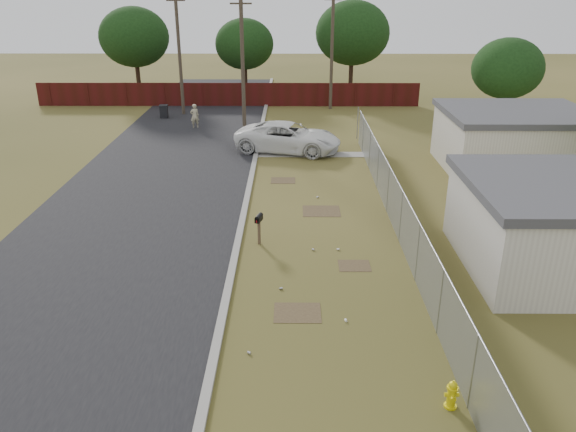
{
  "coord_description": "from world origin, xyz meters",
  "views": [
    {
      "loc": [
        -0.99,
        -19.26,
        9.09
      ],
      "look_at": [
        -1.11,
        -0.17,
        1.1
      ],
      "focal_mm": 35.0,
      "sensor_mm": 36.0,
      "label": 1
    }
  ],
  "objects_px": {
    "mailbox": "(259,221)",
    "trash_bin": "(164,111)",
    "fire_hydrant": "(452,395)",
    "pickup_truck": "(288,137)",
    "pedestrian": "(195,116)"
  },
  "relations": [
    {
      "from": "mailbox",
      "to": "pickup_truck",
      "type": "height_order",
      "value": "pickup_truck"
    },
    {
      "from": "mailbox",
      "to": "trash_bin",
      "type": "distance_m",
      "value": 22.54
    },
    {
      "from": "pickup_truck",
      "to": "trash_bin",
      "type": "xyz_separation_m",
      "value": [
        -9.01,
        8.63,
        -0.36
      ]
    },
    {
      "from": "pedestrian",
      "to": "mailbox",
      "type": "bearing_deg",
      "value": 83.88
    },
    {
      "from": "pickup_truck",
      "to": "pedestrian",
      "type": "xyz_separation_m",
      "value": [
        -6.29,
        5.63,
        -0.03
      ]
    },
    {
      "from": "pickup_truck",
      "to": "pedestrian",
      "type": "bearing_deg",
      "value": 62.66
    },
    {
      "from": "fire_hydrant",
      "to": "pickup_truck",
      "type": "relative_size",
      "value": 0.12
    },
    {
      "from": "pickup_truck",
      "to": "mailbox",
      "type": "bearing_deg",
      "value": -170.17
    },
    {
      "from": "mailbox",
      "to": "pickup_truck",
      "type": "xyz_separation_m",
      "value": [
        1.01,
        12.43,
        -0.1
      ]
    },
    {
      "from": "fire_hydrant",
      "to": "pickup_truck",
      "type": "bearing_deg",
      "value": 100.38
    },
    {
      "from": "fire_hydrant",
      "to": "mailbox",
      "type": "bearing_deg",
      "value": 119.27
    },
    {
      "from": "pedestrian",
      "to": "trash_bin",
      "type": "bearing_deg",
      "value": -70.21
    },
    {
      "from": "pickup_truck",
      "to": "trash_bin",
      "type": "height_order",
      "value": "pickup_truck"
    },
    {
      "from": "mailbox",
      "to": "pickup_truck",
      "type": "bearing_deg",
      "value": 85.34
    },
    {
      "from": "fire_hydrant",
      "to": "trash_bin",
      "type": "relative_size",
      "value": 0.81
    }
  ]
}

